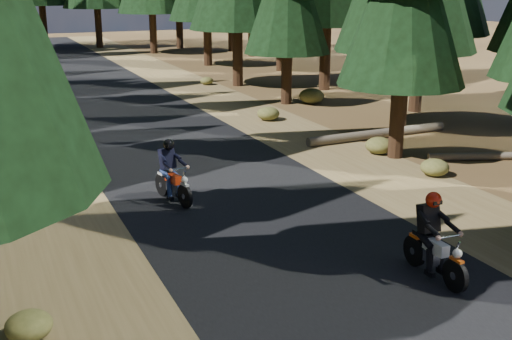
{
  "coord_description": "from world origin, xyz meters",
  "views": [
    {
      "loc": [
        -5.69,
        -11.52,
        5.29
      ],
      "look_at": [
        0.0,
        1.5,
        1.1
      ],
      "focal_mm": 45.0,
      "sensor_mm": 36.0,
      "label": 1
    }
  ],
  "objects_px": {
    "log_near": "(378,134)",
    "log_far": "(497,156)",
    "rider_lead": "(435,251)",
    "rider_follow": "(173,182)"
  },
  "relations": [
    {
      "from": "log_far",
      "to": "rider_follow",
      "type": "distance_m",
      "value": 10.28
    },
    {
      "from": "rider_lead",
      "to": "rider_follow",
      "type": "height_order",
      "value": "rider_lead"
    },
    {
      "from": "log_near",
      "to": "rider_lead",
      "type": "distance_m",
      "value": 11.11
    },
    {
      "from": "log_near",
      "to": "rider_lead",
      "type": "relative_size",
      "value": 3.11
    },
    {
      "from": "rider_follow",
      "to": "log_near",
      "type": "bearing_deg",
      "value": -169.76
    },
    {
      "from": "rider_follow",
      "to": "log_far",
      "type": "bearing_deg",
      "value": 165.9
    },
    {
      "from": "rider_lead",
      "to": "rider_follow",
      "type": "bearing_deg",
      "value": -61.59
    },
    {
      "from": "log_far",
      "to": "rider_follow",
      "type": "relative_size",
      "value": 2.34
    },
    {
      "from": "log_near",
      "to": "log_far",
      "type": "xyz_separation_m",
      "value": [
        1.75,
        -3.86,
        -0.04
      ]
    },
    {
      "from": "rider_lead",
      "to": "log_far",
      "type": "bearing_deg",
      "value": -139.62
    }
  ]
}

